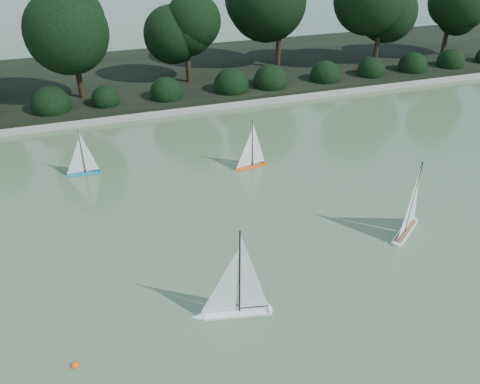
{
  "coord_description": "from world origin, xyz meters",
  "views": [
    {
      "loc": [
        -2.78,
        -6.04,
        6.01
      ],
      "look_at": [
        0.02,
        2.28,
        0.7
      ],
      "focal_mm": 35.0,
      "sensor_mm": 36.0,
      "label": 1
    }
  ],
  "objects_px": {
    "sailboat_white_b": "(409,219)",
    "sailboat_orange": "(249,161)",
    "sailboat_white_a": "(230,301)",
    "race_buoy": "(75,366)",
    "sailboat_teal": "(80,167)"
  },
  "relations": [
    {
      "from": "sailboat_white_a",
      "to": "sailboat_orange",
      "type": "distance_m",
      "value": 5.38
    },
    {
      "from": "sailboat_teal",
      "to": "sailboat_white_b",
      "type": "bearing_deg",
      "value": -36.31
    },
    {
      "from": "sailboat_white_a",
      "to": "race_buoy",
      "type": "distance_m",
      "value": 2.62
    },
    {
      "from": "race_buoy",
      "to": "sailboat_teal",
      "type": "bearing_deg",
      "value": 86.67
    },
    {
      "from": "sailboat_white_a",
      "to": "race_buoy",
      "type": "bearing_deg",
      "value": -174.29
    },
    {
      "from": "sailboat_orange",
      "to": "race_buoy",
      "type": "distance_m",
      "value": 7.01
    },
    {
      "from": "sailboat_white_b",
      "to": "race_buoy",
      "type": "relative_size",
      "value": 14.3
    },
    {
      "from": "sailboat_orange",
      "to": "sailboat_teal",
      "type": "bearing_deg",
      "value": 166.24
    },
    {
      "from": "sailboat_white_b",
      "to": "sailboat_teal",
      "type": "bearing_deg",
      "value": 143.69
    },
    {
      "from": "sailboat_white_a",
      "to": "sailboat_white_b",
      "type": "height_order",
      "value": "sailboat_white_a"
    },
    {
      "from": "sailboat_orange",
      "to": "sailboat_white_b",
      "type": "bearing_deg",
      "value": -58.78
    },
    {
      "from": "sailboat_white_b",
      "to": "race_buoy",
      "type": "xyz_separation_m",
      "value": [
        -7.0,
        -1.39,
        -0.29
      ]
    },
    {
      "from": "sailboat_white_b",
      "to": "race_buoy",
      "type": "bearing_deg",
      "value": -168.76
    },
    {
      "from": "sailboat_white_b",
      "to": "sailboat_orange",
      "type": "relative_size",
      "value": 1.32
    },
    {
      "from": "sailboat_orange",
      "to": "sailboat_teal",
      "type": "relative_size",
      "value": 1.04
    }
  ]
}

